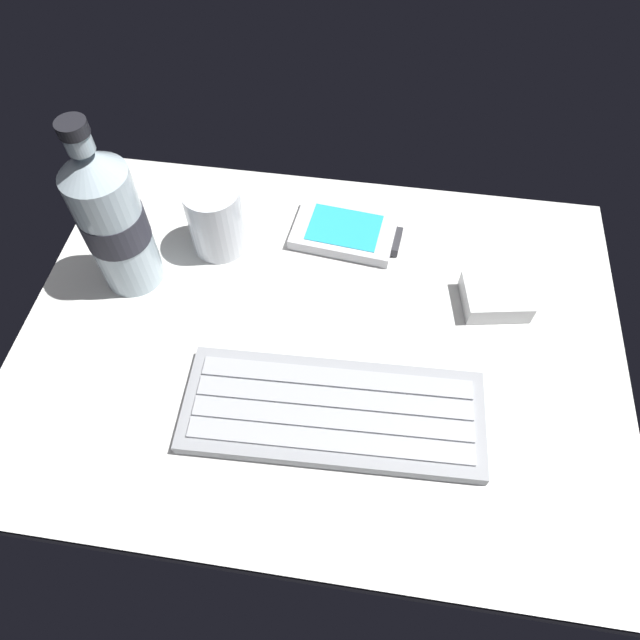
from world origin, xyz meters
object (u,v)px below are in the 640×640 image
handheld_device (345,232)px  juice_cup (216,221)px  charger_block (496,297)px  keyboard (333,412)px  water_bottle (112,220)px

handheld_device → juice_cup: (-14.51, -3.41, 3.18)cm
juice_cup → charger_block: juice_cup is taller
keyboard → handheld_device: size_ratio=2.21×
keyboard → handheld_device: bearing=94.0°
keyboard → charger_block: 22.40cm
keyboard → water_bottle: water_bottle is taller
keyboard → handheld_device: keyboard is taller
handheld_device → keyboard: bearing=-86.0°
keyboard → juice_cup: 25.89cm
juice_cup → keyboard: bearing=-51.1°
handheld_device → juice_cup: size_ratio=1.57×
handheld_device → water_bottle: size_ratio=0.64×
juice_cup → water_bottle: 11.64cm
keyboard → handheld_device: (-1.63, 23.41, -0.08)cm
keyboard → water_bottle: size_ratio=1.41×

